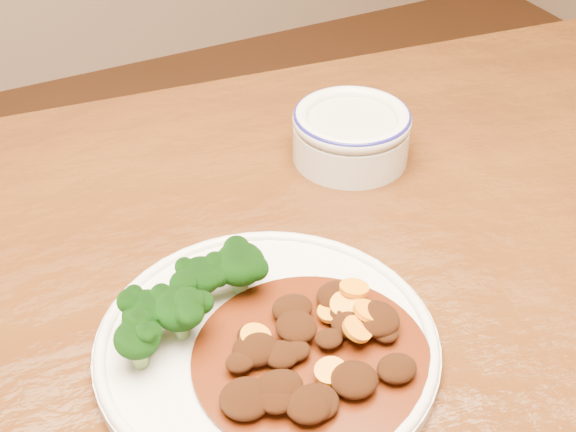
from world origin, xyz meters
name	(u,v)px	position (x,y,z in m)	size (l,w,h in m)	color
dining_table	(267,373)	(0.00, 0.00, 0.67)	(1.59, 1.06, 0.75)	#4C2A0D
dinner_plate	(267,344)	(-0.02, -0.04, 0.76)	(0.30, 0.30, 0.02)	white
broccoli_florets	(189,296)	(-0.07, 0.01, 0.79)	(0.15, 0.09, 0.05)	#719D51
mince_stew	(313,354)	(0.01, -0.08, 0.77)	(0.20, 0.20, 0.03)	#4E1608
dip_bowl	(351,132)	(0.20, 0.19, 0.78)	(0.14, 0.14, 0.06)	silver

